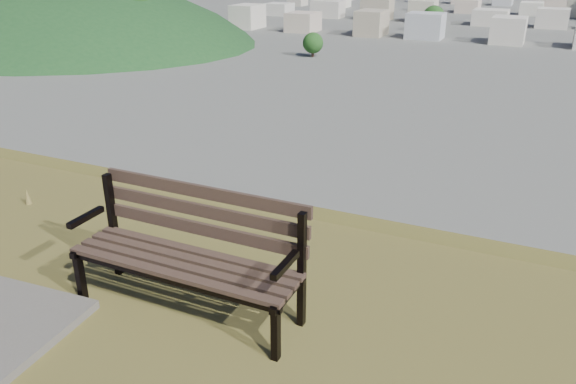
% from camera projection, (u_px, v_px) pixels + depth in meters
% --- Properties ---
extents(park_bench, '(1.93, 0.63, 1.01)m').
position_uv_depth(park_bench, '(191.00, 246.00, 4.51)').
color(park_bench, '#3E3024').
rests_on(park_bench, hilltop_mesa).
extents(green_wooded_hill, '(160.26, 128.21, 80.13)m').
position_uv_depth(green_wooded_hill, '(58.00, 41.00, 188.95)').
color(green_wooded_hill, '#153818').
rests_on(green_wooded_hill, ground).
extents(city_trees, '(406.52, 387.20, 9.98)m').
position_uv_depth(city_trees, '(499.00, 0.00, 287.23)').
color(city_trees, '#322019').
rests_on(city_trees, ground).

